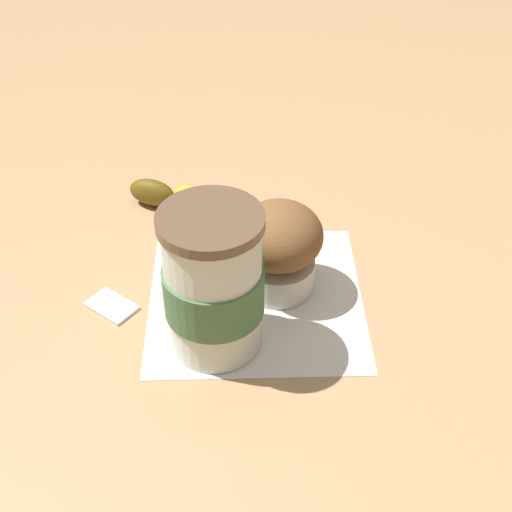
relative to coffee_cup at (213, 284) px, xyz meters
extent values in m
plane|color=tan|center=(0.05, -0.05, -0.07)|extent=(3.00, 3.00, 0.00)
cube|color=white|center=(0.05, -0.05, -0.07)|extent=(0.27, 0.27, 0.00)
cylinder|color=silver|center=(0.00, 0.00, 0.00)|extent=(0.09, 0.09, 0.14)
cylinder|color=brown|center=(0.00, 0.00, 0.07)|extent=(0.09, 0.09, 0.01)
cylinder|color=#4C754C|center=(0.00, 0.00, -0.01)|extent=(0.09, 0.09, 0.05)
cylinder|color=white|center=(0.06, -0.08, -0.06)|extent=(0.08, 0.08, 0.03)
ellipsoid|color=brown|center=(0.06, -0.08, -0.01)|extent=(0.09, 0.09, 0.07)
ellipsoid|color=gold|center=(0.10, -0.06, -0.06)|extent=(0.06, 0.04, 0.03)
ellipsoid|color=gold|center=(0.16, -0.06, -0.06)|extent=(0.07, 0.04, 0.03)
ellipsoid|color=gold|center=(0.21, -0.03, -0.06)|extent=(0.08, 0.06, 0.03)
ellipsoid|color=brown|center=(0.24, 0.02, -0.06)|extent=(0.06, 0.06, 0.03)
cube|color=white|center=(0.07, 0.09, -0.07)|extent=(0.06, 0.06, 0.01)
camera|label=1|loc=(-0.48, 0.09, 0.43)|focal=50.00mm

